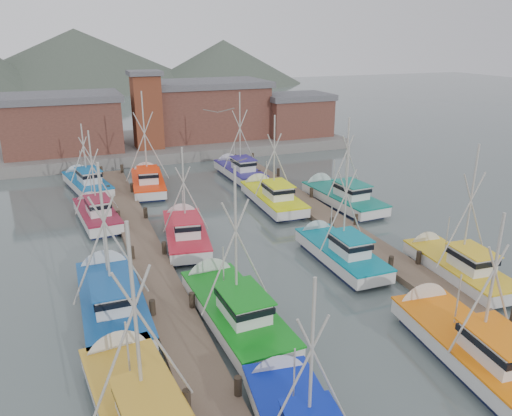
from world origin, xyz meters
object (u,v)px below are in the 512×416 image
object	(u,v)px
lookout_tower	(147,109)
boat_8	(185,232)
boat_4	(231,307)
boat_1	(468,344)
boat_12	(148,182)

from	to	relation	value
lookout_tower	boat_8	distance (m)	26.09
lookout_tower	boat_4	world-z (taller)	lookout_tower
boat_1	lookout_tower	bearing A→B (deg)	103.80
boat_1	boat_4	size ratio (longest dim) A/B	1.04
boat_8	boat_4	bearing A→B (deg)	-82.62
lookout_tower	boat_1	bearing A→B (deg)	-81.59
boat_4	boat_12	bearing A→B (deg)	87.43
boat_12	lookout_tower	bearing A→B (deg)	85.37
lookout_tower	boat_4	xyz separation A→B (m)	(-2.30, -36.16, -4.87)
lookout_tower	boat_4	distance (m)	36.56
lookout_tower	boat_8	xyz separation A→B (m)	(-2.06, -25.55, -4.88)
boat_4	boat_12	distance (m)	23.97
boat_12	boat_8	bearing A→B (deg)	-82.56
boat_1	boat_4	xyz separation A→B (m)	(-8.65, 6.78, 0.00)
lookout_tower	boat_1	xyz separation A→B (m)	(6.35, -42.94, -4.87)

